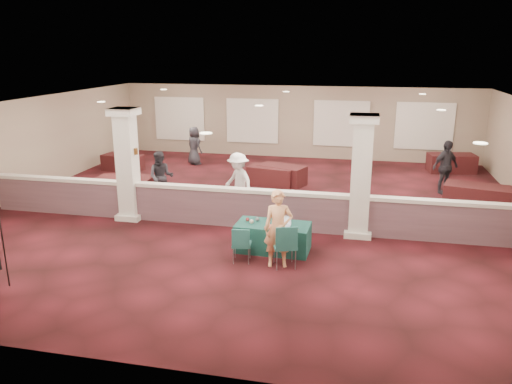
% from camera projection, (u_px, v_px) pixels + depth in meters
% --- Properties ---
extents(ground, '(16.00, 16.00, 0.00)m').
position_uv_depth(ground, '(259.00, 210.00, 15.27)').
color(ground, '#421016').
rests_on(ground, ground).
extents(wall_back, '(16.00, 0.04, 3.20)m').
position_uv_depth(wall_back, '(296.00, 122.00, 22.34)').
color(wall_back, '#846B5B').
rests_on(wall_back, ground).
extents(wall_front, '(16.00, 0.04, 3.20)m').
position_uv_depth(wall_front, '(146.00, 273.00, 7.32)').
color(wall_front, '#846B5B').
rests_on(wall_front, ground).
extents(wall_left, '(0.04, 16.00, 3.20)m').
position_uv_depth(wall_left, '(22.00, 148.00, 16.47)').
color(wall_left, '#846B5B').
rests_on(wall_left, ground).
extents(ceiling, '(16.00, 16.00, 0.02)m').
position_uv_depth(ceiling, '(259.00, 105.00, 14.39)').
color(ceiling, white).
rests_on(ceiling, wall_back).
extents(partition_wall, '(15.60, 0.28, 1.10)m').
position_uv_depth(partition_wall, '(248.00, 207.00, 13.71)').
color(partition_wall, brown).
rests_on(partition_wall, ground).
extents(column_left, '(0.72, 0.72, 3.20)m').
position_uv_depth(column_left, '(127.00, 163.00, 14.13)').
color(column_left, silver).
rests_on(column_left, ground).
extents(column_right, '(0.72, 0.72, 3.20)m').
position_uv_depth(column_right, '(361.00, 175.00, 12.80)').
color(column_right, silver).
rests_on(column_right, ground).
extents(sconce_left, '(0.12, 0.12, 0.18)m').
position_uv_depth(sconce_left, '(117.00, 150.00, 14.08)').
color(sconce_left, brown).
rests_on(sconce_left, column_left).
extents(sconce_right, '(0.12, 0.12, 0.18)m').
position_uv_depth(sconce_right, '(136.00, 151.00, 13.97)').
color(sconce_right, brown).
rests_on(sconce_right, column_left).
extents(near_table, '(1.80, 0.95, 0.68)m').
position_uv_depth(near_table, '(273.00, 237.00, 12.16)').
color(near_table, '#103A2D').
rests_on(near_table, ground).
extents(conf_chair_main, '(0.65, 0.65, 1.02)m').
position_uv_depth(conf_chair_main, '(286.00, 243.00, 11.11)').
color(conf_chair_main, '#1B4E50').
rests_on(conf_chair_main, ground).
extents(conf_chair_side, '(0.48, 0.48, 0.85)m').
position_uv_depth(conf_chair_side, '(241.00, 242.00, 11.42)').
color(conf_chair_side, '#1B4E50').
rests_on(conf_chair_side, ground).
extents(woman, '(0.72, 0.56, 1.78)m').
position_uv_depth(woman, '(278.00, 229.00, 11.15)').
color(woman, tan).
rests_on(woman, ground).
extents(far_table_front_left, '(1.88, 1.05, 0.73)m').
position_uv_depth(far_table_front_left, '(125.00, 188.00, 16.39)').
color(far_table_front_left, black).
rests_on(far_table_front_left, ground).
extents(far_table_front_center, '(1.81, 1.13, 0.68)m').
position_uv_depth(far_table_front_center, '(272.00, 176.00, 18.03)').
color(far_table_front_center, black).
rests_on(far_table_front_center, ground).
extents(far_table_front_right, '(2.06, 1.38, 0.76)m').
position_uv_depth(far_table_front_right, '(477.00, 198.00, 15.25)').
color(far_table_front_right, black).
rests_on(far_table_front_right, ground).
extents(far_table_back_left, '(1.69, 1.02, 0.64)m').
position_uv_depth(far_table_back_left, '(123.00, 162.00, 20.24)').
color(far_table_back_left, black).
rests_on(far_table_back_left, ground).
extents(far_table_back_center, '(1.90, 1.40, 0.69)m').
position_uv_depth(far_table_back_center, '(281.00, 175.00, 18.15)').
color(far_table_back_center, black).
rests_on(far_table_back_center, ground).
extents(far_table_back_right, '(1.91, 1.16, 0.72)m').
position_uv_depth(far_table_back_right, '(451.00, 163.00, 19.94)').
color(far_table_back_right, black).
rests_on(far_table_back_right, ground).
extents(attendee_a, '(0.87, 0.60, 1.66)m').
position_uv_depth(attendee_a, '(161.00, 177.00, 15.89)').
color(attendee_a, black).
rests_on(attendee_a, ground).
extents(attendee_b, '(1.21, 1.09, 1.76)m').
position_uv_depth(attendee_b, '(238.00, 181.00, 15.16)').
color(attendee_b, silver).
rests_on(attendee_b, ground).
extents(attendee_c, '(1.16, 1.06, 1.83)m').
position_uv_depth(attendee_c, '(445.00, 167.00, 16.84)').
color(attendee_c, black).
rests_on(attendee_c, ground).
extents(attendee_d, '(0.90, 0.80, 1.61)m').
position_uv_depth(attendee_d, '(194.00, 146.00, 21.14)').
color(attendee_d, black).
rests_on(attendee_d, ground).
extents(laptop_base, '(0.32, 0.23, 0.02)m').
position_uv_depth(laptop_base, '(284.00, 225.00, 11.95)').
color(laptop_base, '#BBBBBF').
rests_on(laptop_base, near_table).
extents(laptop_screen, '(0.31, 0.02, 0.21)m').
position_uv_depth(laptop_screen, '(285.00, 220.00, 12.02)').
color(laptop_screen, '#BBBBBF').
rests_on(laptop_screen, near_table).
extents(screen_glow, '(0.28, 0.01, 0.18)m').
position_uv_depth(screen_glow, '(285.00, 220.00, 12.02)').
color(screen_glow, silver).
rests_on(screen_glow, near_table).
extents(knitting, '(0.38, 0.29, 0.03)m').
position_uv_depth(knitting, '(273.00, 227.00, 11.83)').
color(knitting, '#C94220').
rests_on(knitting, near_table).
extents(yarn_cream, '(0.10, 0.10, 0.10)m').
position_uv_depth(yarn_cream, '(252.00, 222.00, 12.08)').
color(yarn_cream, beige).
rests_on(yarn_cream, near_table).
extents(yarn_red, '(0.09, 0.09, 0.09)m').
position_uv_depth(yarn_red, '(247.00, 219.00, 12.25)').
color(yarn_red, '#601F13').
rests_on(yarn_red, near_table).
extents(yarn_grey, '(0.10, 0.10, 0.10)m').
position_uv_depth(yarn_grey, '(257.00, 219.00, 12.25)').
color(yarn_grey, '#545459').
rests_on(yarn_grey, near_table).
extents(scissors, '(0.11, 0.03, 0.01)m').
position_uv_depth(scissors, '(296.00, 230.00, 11.68)').
color(scissors, '#B01F12').
rests_on(scissors, near_table).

